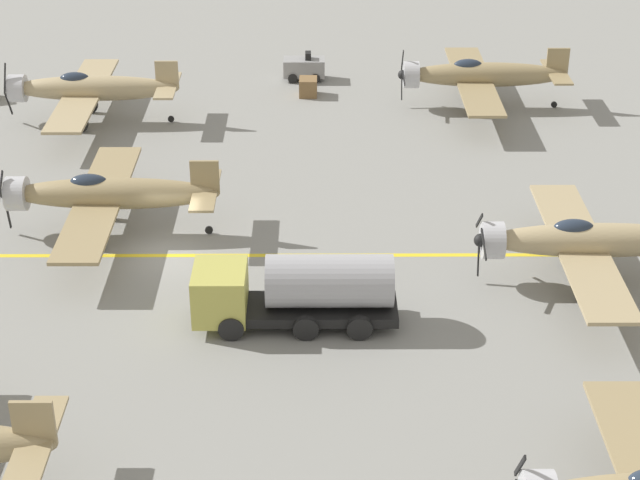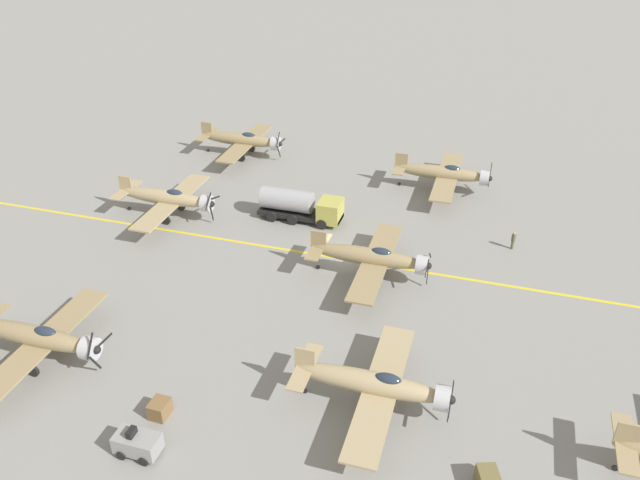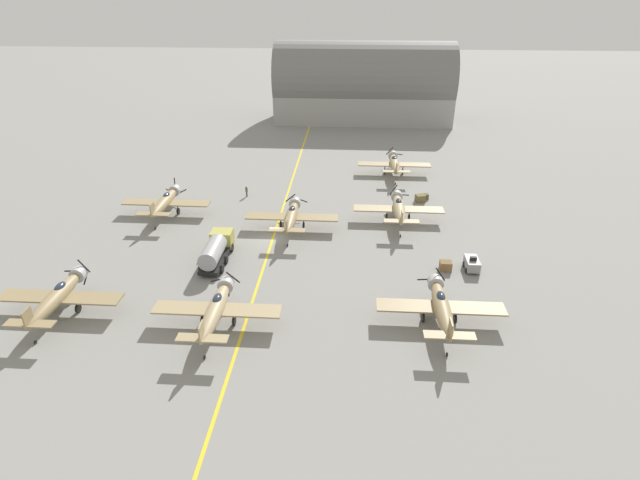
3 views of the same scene
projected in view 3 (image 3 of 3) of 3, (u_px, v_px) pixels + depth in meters
ground_plane at (272, 240)px, 62.52m from camera, size 400.00×400.00×0.00m
taxiway_stripe at (272, 240)px, 62.52m from camera, size 0.30×160.00×0.01m
airplane_mid_right at (399, 208)px, 66.43m from camera, size 12.00×9.98×3.65m
airplane_near_left at (58, 297)px, 47.79m from camera, size 12.00×9.98×3.65m
airplane_near_right at (441, 307)px, 46.32m from camera, size 12.00×9.98×3.65m
airplane_near_center at (216, 309)px, 46.00m from camera, size 12.00×9.98×3.65m
airplane_mid_center at (292, 216)px, 64.21m from camera, size 12.00×9.98×3.65m
airplane_far_right at (394, 163)px, 82.73m from camera, size 12.00×9.98×3.65m
airplane_mid_left at (165, 202)px, 68.36m from camera, size 12.00×9.98×3.80m
fuel_tanker at (216, 249)px, 57.22m from camera, size 2.68×8.00×2.98m
tow_tractor at (472, 264)px, 55.78m from camera, size 1.57×2.60×1.79m
ground_crew_walking at (247, 191)px, 74.83m from camera, size 0.36×0.36×1.66m
supply_crate_by_tanker at (425, 196)px, 74.26m from camera, size 0.98×0.84×0.77m
supply_crate_mid_lane at (446, 266)px, 55.83m from camera, size 1.31×1.10×1.08m
supply_crate_outboard at (420, 198)px, 73.18m from camera, size 1.60×1.47×1.09m
hangar at (363, 86)px, 113.31m from camera, size 39.57×15.84×17.41m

